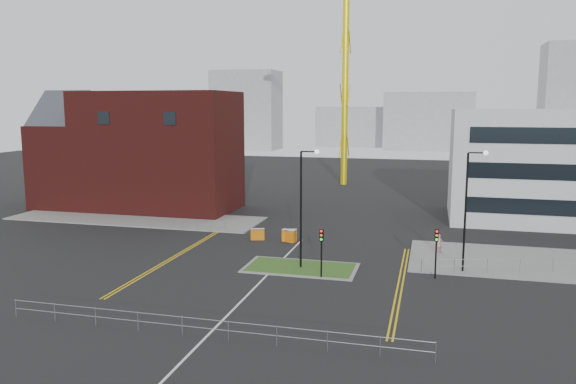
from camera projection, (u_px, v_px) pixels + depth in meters
The scene contains 27 objects.
ground at pixel (242, 301), 35.93m from camera, with size 200.00×200.00×0.00m, color black.
pavement_left at pixel (136, 218), 61.91m from camera, with size 28.00×8.00×0.12m, color slate.
pavement_right at pixel (567, 265), 43.89m from camera, with size 24.00×10.00×0.12m, color slate.
island_kerb at pixel (301, 268), 43.08m from camera, with size 8.60×4.60×0.08m, color slate.
grass_island at pixel (301, 268), 43.08m from camera, with size 8.00×4.00×0.12m, color #2C531B.
brick_building at pixel (137, 152), 67.35m from camera, with size 24.20×10.07×14.24m.
office_block at pixel (574, 167), 59.19m from camera, with size 25.00×12.20×12.00m.
streetlamp_island at pixel (304, 199), 42.21m from camera, with size 1.46×0.36×9.18m.
streetlamp_right_near at pixel (469, 201), 41.16m from camera, with size 1.46×0.36×9.18m.
traffic_light_island at pixel (321, 244), 40.27m from camera, with size 0.28×0.33×3.65m.
traffic_light_right at pixel (436, 244), 40.21m from camera, with size 0.28×0.33×3.65m.
railing_front at pixel (205, 324), 30.07m from camera, with size 24.05×0.05×1.10m.
railing_left at pixel (196, 224), 55.76m from camera, with size 6.05×0.05×1.10m.
railing_right at pixel (553, 263), 41.75m from camera, with size 19.05×5.05×1.10m.
centre_line at pixel (252, 291), 37.84m from camera, with size 0.15×30.00×0.01m, color silver.
yellow_left_a at pixel (180, 252), 47.72m from camera, with size 0.12×24.00×0.01m, color gold.
yellow_left_b at pixel (184, 253), 47.64m from camera, with size 0.12×24.00×0.01m, color gold.
yellow_right_a at pixel (398, 284), 39.32m from camera, with size 0.12×20.00×0.01m, color gold.
yellow_right_b at pixel (403, 284), 39.25m from camera, with size 0.12×20.00×0.01m, color gold.
skyline_a at pixel (247, 110), 158.96m from camera, with size 18.00×12.00×22.00m, color gray.
skyline_b at pixel (428, 121), 156.64m from camera, with size 24.00×12.00×16.00m, color gray.
skyline_c at pixel (571, 99), 142.30m from camera, with size 14.00×12.00×28.00m, color gray.
skyline_d at pixel (367, 127), 170.96m from camera, with size 30.00×12.00×12.00m, color gray.
pedestrian at pixel (439, 244), 47.25m from camera, with size 0.61×0.40×1.66m, color #C78087.
barrier_left at pixel (289, 235), 51.66m from camera, with size 1.39×0.82×1.11m.
barrier_mid at pixel (258, 234), 52.14m from camera, with size 1.34×0.80×1.07m.
barrier_right at pixel (289, 235), 51.39m from camera, with size 1.41×0.96×1.13m.
Camera 1 is at (11.47, -32.61, 12.38)m, focal length 35.00 mm.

